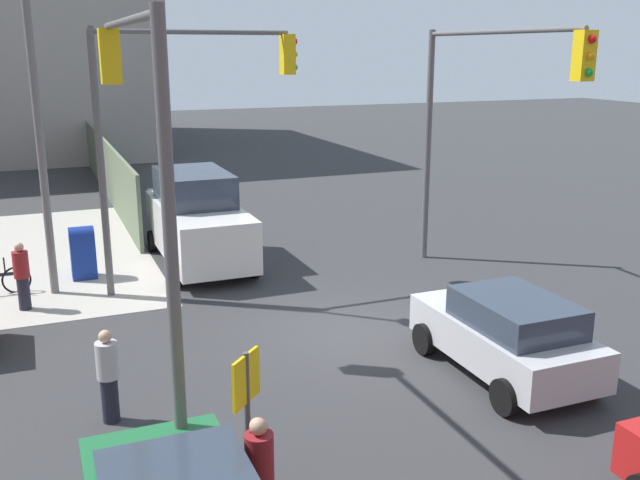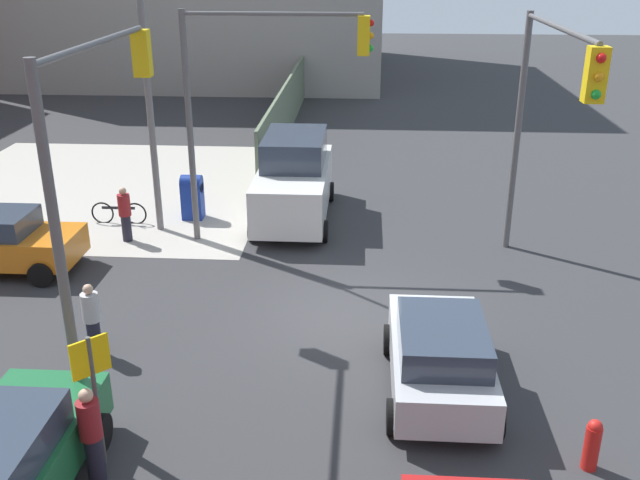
# 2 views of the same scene
# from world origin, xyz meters

# --- Properties ---
(ground_plane) EXTENTS (120.00, 120.00, 0.00)m
(ground_plane) POSITION_xyz_m (0.00, 0.00, 0.00)
(ground_plane) COLOR #333335
(sidewalk_corner) EXTENTS (12.00, 12.00, 0.01)m
(sidewalk_corner) POSITION_xyz_m (9.00, 9.00, 0.01)
(sidewalk_corner) COLOR #ADA89E
(sidewalk_corner) RESTS_ON ground
(construction_fence) EXTENTS (20.15, 0.12, 2.40)m
(construction_fence) POSITION_xyz_m (18.07, 3.20, 1.20)
(construction_fence) COLOR #607056
(construction_fence) RESTS_ON ground
(traffic_signal_nw_corner) EXTENTS (5.66, 0.36, 6.50)m
(traffic_signal_nw_corner) POSITION_xyz_m (-2.34, 4.50, 4.64)
(traffic_signal_nw_corner) COLOR #59595B
(traffic_signal_nw_corner) RESTS_ON ground
(traffic_signal_se_corner) EXTENTS (6.32, 0.36, 6.50)m
(traffic_signal_se_corner) POSITION_xyz_m (2.06, -4.50, 4.68)
(traffic_signal_se_corner) COLOR #59595B
(traffic_signal_se_corner) RESTS_ON ground
(traffic_signal_ne_corner) EXTENTS (0.36, 5.14, 6.50)m
(traffic_signal_ne_corner) POSITION_xyz_m (4.50, 2.55, 4.61)
(traffic_signal_ne_corner) COLOR #59595B
(traffic_signal_ne_corner) RESTS_ON ground
(street_lamp_corner) EXTENTS (1.94, 2.10, 8.00)m
(street_lamp_corner) POSITION_xyz_m (4.96, 5.52, 4.70)
(street_lamp_corner) COLOR slate
(street_lamp_corner) RESTS_ON ground
(warning_sign_two_way) EXTENTS (0.48, 0.48, 2.40)m
(warning_sign_two_way) POSITION_xyz_m (-5.40, 3.82, 1.64)
(warning_sign_two_way) COLOR #4C4C4C
(warning_sign_two_way) RESTS_ON ground
(mailbox_blue) EXTENTS (0.56, 0.64, 1.43)m
(mailbox_blue) POSITION_xyz_m (6.20, 5.00, 0.76)
(mailbox_blue) COLOR navy
(mailbox_blue) RESTS_ON ground
(fire_hydrant) EXTENTS (0.26, 0.26, 0.94)m
(fire_hydrant) POSITION_xyz_m (-5.00, -4.20, 0.49)
(fire_hydrant) COLOR red
(fire_hydrant) RESTS_ON ground
(sedan_silver) EXTENTS (3.95, 2.02, 1.62)m
(sedan_silver) POSITION_xyz_m (-3.00, -1.89, 0.84)
(sedan_silver) COLOR #B7BABF
(sedan_silver) RESTS_ON ground
(sedan_orange) EXTENTS (2.02, 3.87, 1.62)m
(sedan_orange) POSITION_xyz_m (1.99, 9.11, 0.84)
(sedan_orange) COLOR orange
(sedan_orange) RESTS_ON ground
(van_white_delivery) EXTENTS (5.40, 2.32, 2.62)m
(van_white_delivery) POSITION_xyz_m (6.47, 1.80, 1.28)
(van_white_delivery) COLOR white
(van_white_delivery) RESTS_ON ground
(pedestrian_crossing) EXTENTS (0.36, 0.36, 1.65)m
(pedestrian_crossing) POSITION_xyz_m (4.20, 6.50, 0.85)
(pedestrian_crossing) COLOR maroon
(pedestrian_crossing) RESTS_ON ground
(pedestrian_waiting) EXTENTS (0.36, 0.36, 1.62)m
(pedestrian_waiting) POSITION_xyz_m (-2.00, 5.20, 0.84)
(pedestrian_waiting) COLOR #B2B2B7
(pedestrian_waiting) RESTS_ON ground
(pedestrian_walking_north) EXTENTS (0.36, 0.36, 1.72)m
(pedestrian_walking_north) POSITION_xyz_m (-5.80, 3.80, 0.90)
(pedestrian_walking_north) COLOR maroon
(pedestrian_walking_north) RESTS_ON ground
(bicycle_leaning_on_fence) EXTENTS (0.05, 1.75, 0.97)m
(bicycle_leaning_on_fence) POSITION_xyz_m (5.60, 7.20, 0.35)
(bicycle_leaning_on_fence) COLOR black
(bicycle_leaning_on_fence) RESTS_ON ground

